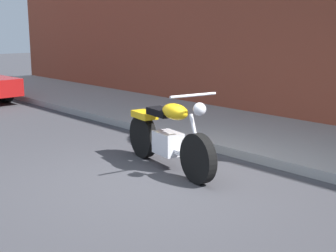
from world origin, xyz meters
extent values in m
plane|color=#38383D|center=(0.00, 0.00, 0.00)|extent=(60.00, 60.00, 0.00)
cube|color=#9A9A9A|center=(0.00, 3.03, 0.07)|extent=(25.55, 2.79, 0.14)
cylinder|color=black|center=(0.36, 0.36, 0.33)|extent=(0.68, 0.24, 0.66)
cylinder|color=black|center=(-1.08, 0.61, 0.33)|extent=(0.68, 0.24, 0.66)
cube|color=silver|center=(-0.36, 0.48, 0.38)|extent=(0.48, 0.35, 0.32)
cube|color=silver|center=(-0.36, 0.48, 0.31)|extent=(1.31, 0.30, 0.06)
ellipsoid|color=yellow|center=(-0.18, 0.45, 0.86)|extent=(0.56, 0.34, 0.22)
cube|color=black|center=(-0.54, 0.51, 0.80)|extent=(0.51, 0.32, 0.10)
cube|color=yellow|center=(-1.03, 0.60, 0.68)|extent=(0.47, 0.31, 0.10)
cylinder|color=silver|center=(0.30, 0.37, 0.61)|extent=(0.28, 0.10, 0.58)
cylinder|color=silver|center=(0.24, 0.38, 1.14)|extent=(0.15, 0.70, 0.04)
sphere|color=silver|center=(0.38, 0.35, 0.98)|extent=(0.17, 0.17, 0.17)
cylinder|color=silver|center=(-0.58, 0.68, 0.28)|extent=(0.80, 0.23, 0.09)
cylinder|color=black|center=(-7.78, 1.24, 0.32)|extent=(0.65, 0.24, 0.64)
camera|label=1|loc=(4.46, -3.82, 2.01)|focal=50.13mm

